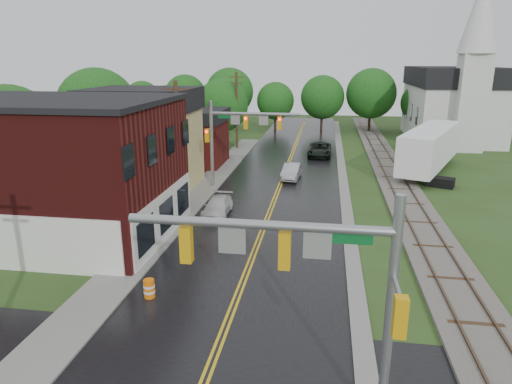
% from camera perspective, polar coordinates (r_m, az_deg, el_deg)
% --- Properties ---
extents(main_road, '(10.00, 90.00, 0.02)m').
position_cam_1_polar(main_road, '(40.82, 3.27, 1.48)').
color(main_road, black).
rests_on(main_road, ground).
extents(curb_right, '(0.80, 70.00, 0.12)m').
position_cam_1_polar(curb_right, '(45.54, 10.67, 2.78)').
color(curb_right, gray).
rests_on(curb_right, ground).
extents(sidewalk_left, '(2.40, 50.00, 0.12)m').
position_cam_1_polar(sidewalk_left, '(37.18, -7.05, -0.12)').
color(sidewalk_left, gray).
rests_on(sidewalk_left, ground).
extents(brick_building, '(14.30, 10.30, 8.30)m').
position_cam_1_polar(brick_building, '(29.84, -24.34, 2.68)').
color(brick_building, '#4B1110').
rests_on(brick_building, ground).
extents(yellow_house, '(8.00, 7.00, 6.40)m').
position_cam_1_polar(yellow_house, '(38.90, -13.67, 5.13)').
color(yellow_house, tan).
rests_on(yellow_house, ground).
extents(darkred_building, '(7.00, 6.00, 4.40)m').
position_cam_1_polar(darkred_building, '(47.08, -8.35, 6.07)').
color(darkred_building, '#3F0F0C').
rests_on(darkred_building, ground).
extents(church, '(10.40, 18.40, 20.00)m').
position_cam_1_polar(church, '(65.27, 23.63, 10.95)').
color(church, silver).
rests_on(church, ground).
extents(railroad, '(3.20, 80.00, 0.30)m').
position_cam_1_polar(railroad, '(45.92, 16.42, 2.64)').
color(railroad, '#59544C').
rests_on(railroad, ground).
extents(traffic_signal_near, '(7.34, 0.30, 7.20)m').
position_cam_1_polar(traffic_signal_near, '(12.56, 7.03, -9.71)').
color(traffic_signal_near, gray).
rests_on(traffic_signal_near, ground).
extents(traffic_signal_far, '(7.34, 0.43, 7.20)m').
position_cam_1_polar(traffic_signal_far, '(37.39, -2.41, 7.90)').
color(traffic_signal_far, gray).
rests_on(traffic_signal_far, ground).
extents(utility_pole_b, '(1.80, 0.28, 9.00)m').
position_cam_1_polar(utility_pole_b, '(33.49, -9.70, 6.25)').
color(utility_pole_b, '#382616').
rests_on(utility_pole_b, ground).
extents(utility_pole_c, '(1.80, 0.28, 9.00)m').
position_cam_1_polar(utility_pole_c, '(54.61, -2.43, 10.30)').
color(utility_pole_c, '#382616').
rests_on(utility_pole_c, ground).
extents(tree_left_a, '(6.80, 6.80, 8.67)m').
position_cam_1_polar(tree_left_a, '(39.42, -28.22, 6.63)').
color(tree_left_a, black).
rests_on(tree_left_a, ground).
extents(tree_left_b, '(7.60, 7.60, 9.69)m').
position_cam_1_polar(tree_left_b, '(46.71, -19.05, 9.65)').
color(tree_left_b, black).
rests_on(tree_left_b, ground).
extents(tree_left_c, '(6.00, 6.00, 7.65)m').
position_cam_1_polar(tree_left_c, '(52.55, -10.97, 9.56)').
color(tree_left_c, black).
rests_on(tree_left_c, ground).
extents(tree_left_e, '(6.40, 6.40, 8.16)m').
position_cam_1_polar(tree_left_e, '(56.87, -4.11, 10.61)').
color(tree_left_e, black).
rests_on(tree_left_e, ground).
extents(suv_dark, '(2.58, 5.43, 1.50)m').
position_cam_1_polar(suv_dark, '(51.18, 7.97, 5.25)').
color(suv_dark, black).
rests_on(suv_dark, ground).
extents(sedan_silver, '(1.77, 4.22, 1.36)m').
position_cam_1_polar(sedan_silver, '(41.20, 4.47, 2.57)').
color(sedan_silver, '#A7A8AC').
rests_on(sedan_silver, ground).
extents(pickup_white, '(1.73, 4.10, 1.18)m').
position_cam_1_polar(pickup_white, '(31.73, -4.82, -1.83)').
color(pickup_white, silver).
rests_on(pickup_white, ground).
extents(semi_trailer, '(7.98, 13.76, 4.22)m').
position_cam_1_polar(semi_trailer, '(46.05, 20.94, 5.29)').
color(semi_trailer, black).
rests_on(semi_trailer, ground).
extents(construction_barrel, '(0.65, 0.65, 0.89)m').
position_cam_1_polar(construction_barrel, '(21.65, -13.20, -11.68)').
color(construction_barrel, orange).
rests_on(construction_barrel, ground).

